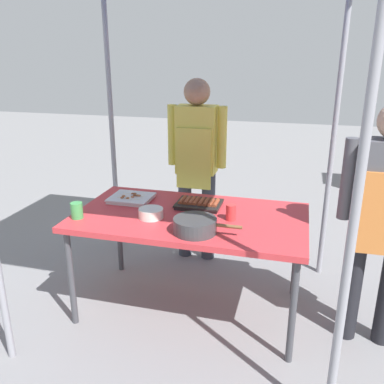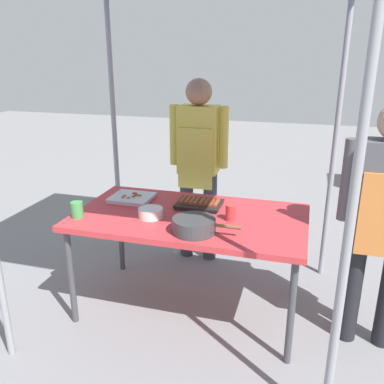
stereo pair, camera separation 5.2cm
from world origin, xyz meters
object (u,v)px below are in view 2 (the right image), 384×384
(stall_table, at_px, (190,222))
(tray_meat_skewers, at_px, (132,198))
(condiment_bowl, at_px, (151,213))
(cooking_wok, at_px, (194,225))
(drink_cup_near_edge, at_px, (231,213))
(tray_grilled_sausages, at_px, (199,204))
(vendor_woman, at_px, (198,156))
(customer_nearby, at_px, (383,211))
(drink_cup_by_wok, at_px, (77,210))

(stall_table, height_order, tray_meat_skewers, tray_meat_skewers)
(stall_table, bearing_deg, condiment_bowl, -153.21)
(stall_table, distance_m, cooking_wok, 0.32)
(condiment_bowl, bearing_deg, stall_table, 26.79)
(drink_cup_near_edge, bearing_deg, stall_table, 176.07)
(stall_table, bearing_deg, tray_grilled_sausages, 83.19)
(vendor_woman, bearing_deg, cooking_wok, 104.05)
(drink_cup_near_edge, xyz_separation_m, customer_nearby, (0.92, -0.02, 0.12))
(condiment_bowl, xyz_separation_m, drink_cup_by_wok, (-0.48, -0.14, 0.02))
(tray_meat_skewers, distance_m, vendor_woman, 0.76)
(tray_meat_skewers, bearing_deg, customer_nearby, -6.80)
(tray_grilled_sausages, relative_size, drink_cup_near_edge, 2.99)
(drink_cup_by_wok, xyz_separation_m, customer_nearby, (1.94, 0.22, 0.12))
(stall_table, xyz_separation_m, customer_nearby, (1.21, -0.04, 0.22))
(cooking_wok, bearing_deg, tray_grilled_sausages, 101.24)
(tray_grilled_sausages, xyz_separation_m, drink_cup_near_edge, (0.27, -0.19, 0.03))
(tray_grilled_sausages, height_order, cooking_wok, cooking_wok)
(customer_nearby, bearing_deg, vendor_woman, 148.29)
(vendor_woman, bearing_deg, drink_cup_by_wok, 62.25)
(stall_table, bearing_deg, drink_cup_by_wok, -160.31)
(tray_meat_skewers, height_order, condiment_bowl, condiment_bowl)
(tray_grilled_sausages, bearing_deg, tray_meat_skewers, -179.45)
(stall_table, height_order, vendor_woman, vendor_woman)
(condiment_bowl, height_order, drink_cup_near_edge, drink_cup_near_edge)
(cooking_wok, bearing_deg, stall_table, 111.49)
(drink_cup_by_wok, bearing_deg, cooking_wok, -1.33)
(cooking_wok, xyz_separation_m, vendor_woman, (-0.27, 1.09, 0.16))
(vendor_woman, bearing_deg, condiment_bowl, 85.05)
(stall_table, xyz_separation_m, condiment_bowl, (-0.24, -0.12, 0.09))
(vendor_woman, distance_m, customer_nearby, 1.62)
(cooking_wok, xyz_separation_m, drink_cup_by_wok, (-0.84, 0.02, 0.00))
(tray_meat_skewers, relative_size, drink_cup_near_edge, 2.86)
(tray_grilled_sausages, bearing_deg, cooking_wok, -78.76)
(vendor_woman, bearing_deg, tray_meat_skewers, 61.54)
(stall_table, distance_m, tray_grilled_sausages, 0.19)
(tray_grilled_sausages, distance_m, drink_cup_by_wok, 0.86)
(drink_cup_near_edge, distance_m, drink_cup_by_wok, 1.04)
(cooking_wok, relative_size, drink_cup_near_edge, 3.98)
(tray_meat_skewers, bearing_deg, cooking_wok, -35.59)
(stall_table, bearing_deg, tray_meat_skewers, 162.03)
(drink_cup_by_wok, bearing_deg, stall_table, 19.69)
(tray_grilled_sausages, height_order, drink_cup_by_wok, drink_cup_by_wok)
(drink_cup_near_edge, bearing_deg, condiment_bowl, -169.04)
(cooking_wok, bearing_deg, drink_cup_by_wok, 178.67)
(drink_cup_by_wok, bearing_deg, tray_grilled_sausages, 30.00)
(tray_grilled_sausages, height_order, condiment_bowl, condiment_bowl)
(tray_grilled_sausages, distance_m, customer_nearby, 1.22)
(stall_table, height_order, drink_cup_by_wok, drink_cup_by_wok)
(condiment_bowl, bearing_deg, tray_grilled_sausages, 48.09)
(tray_grilled_sausages, distance_m, condiment_bowl, 0.40)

